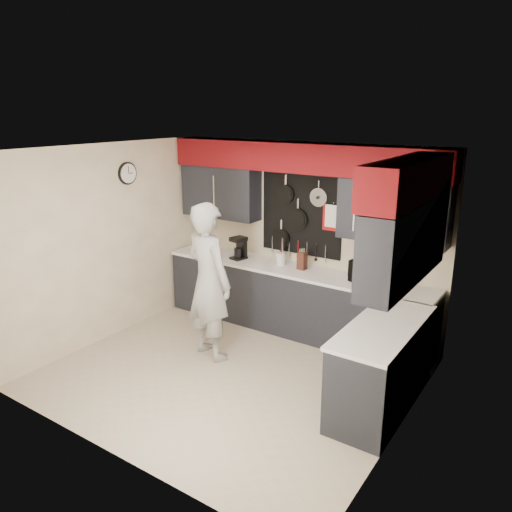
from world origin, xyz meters
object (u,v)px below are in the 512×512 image
Objects in this scene: knife_block at (302,261)px; coffee_maker at (240,247)px; microwave at (372,273)px; utensil_crock at (281,259)px; person at (209,282)px.

knife_block is 0.73× the size of coffee_maker.
microwave is 2.98× the size of utensil_crock.
coffee_maker reaches higher than microwave.
coffee_maker is (-1.00, -0.06, 0.05)m from knife_block.
knife_block is at bearing -102.21° from person.
utensil_crock is 0.09× the size of person.
utensil_crock is at bearing 19.69° from coffee_maker.
microwave is 1.99m from coffee_maker.
coffee_maker reaches higher than utensil_crock.
coffee_maker is at bearing -172.51° from utensil_crock.
person is (-0.61, -1.24, -0.05)m from knife_block.
microwave is at bearing 1.17° from knife_block.
person reaches higher than microwave.
utensil_crock is (-1.35, 0.05, -0.06)m from microwave.
coffee_maker is at bearing -57.86° from person.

